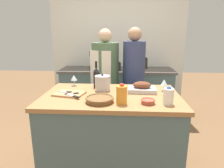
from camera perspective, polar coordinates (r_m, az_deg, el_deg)
name	(u,v)px	position (r m, az deg, el deg)	size (l,w,h in m)	color
kitchen_island	(111,135)	(2.24, -0.21, -14.50)	(1.40, 0.87, 0.93)	#4C666B
back_counter	(117,94)	(3.67, 1.34, -2.74)	(2.00, 0.60, 0.92)	#4C666B
back_wall	(118,47)	(3.87, 1.61, 10.43)	(2.50, 0.10, 2.55)	silver
roasting_pan	(142,88)	(2.17, 8.53, -1.10)	(0.31, 0.22, 0.11)	#BCBCC1
wicker_basket	(100,99)	(1.84, -3.55, -4.37)	(0.26, 0.26, 0.05)	brown
cutting_board	(69,94)	(2.10, -12.08, -2.72)	(0.33, 0.28, 0.02)	#AD7F51
stock_pot	(103,83)	(2.19, -2.72, 0.29)	(0.17, 0.17, 0.19)	#B7B7BC
mixing_bowl	(148,101)	(1.82, 10.24, -4.85)	(0.13, 0.13, 0.04)	#A84C38
juice_jug	(122,95)	(1.78, 2.78, -3.08)	(0.10, 0.10, 0.18)	orange
milk_jug	(168,96)	(1.83, 15.81, -3.42)	(0.09, 0.09, 0.16)	white
wine_bottle_green	(96,77)	(2.30, -4.49, 1.95)	(0.07, 0.07, 0.30)	black
wine_glass_left	(164,83)	(2.23, 14.68, 0.35)	(0.07, 0.07, 0.13)	silver
wine_glass_right	(74,78)	(2.42, -10.83, 1.69)	(0.07, 0.07, 0.13)	silver
knife_chef	(72,96)	(1.99, -11.31, -3.28)	(0.19, 0.14, 0.01)	#B7B7BC
knife_paring	(66,92)	(2.13, -13.12, -2.18)	(0.15, 0.06, 0.01)	#B7B7BC
knife_bread	(72,94)	(2.06, -11.33, -2.70)	(0.15, 0.08, 0.01)	#B7B7BC
stand_mixer	(95,61)	(3.55, -4.90, 6.43)	(0.18, 0.14, 0.33)	#333842
condiment_bottle_tall	(146,63)	(3.66, 9.66, 5.85)	(0.06, 0.06, 0.20)	#332D28
condiment_bottle_short	(97,63)	(3.71, -4.35, 5.87)	(0.07, 0.07, 0.16)	#B28E2D
condiment_bottle_extra	(119,67)	(3.40, 2.05, 4.97)	(0.06, 0.06, 0.15)	#332D28
person_cook_aproned	(105,80)	(2.88, -1.91, 1.04)	(0.38, 0.41, 1.60)	beige
person_cook_guest	(134,79)	(2.86, 6.18, 1.37)	(0.31, 0.31, 1.62)	beige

